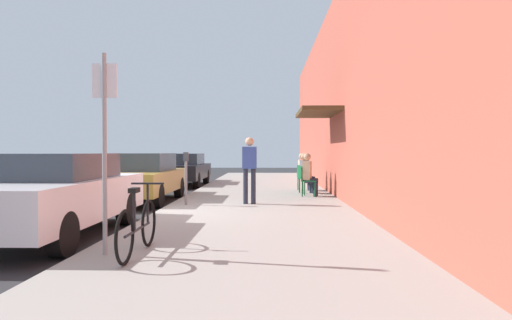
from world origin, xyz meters
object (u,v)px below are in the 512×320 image
at_px(parking_meter, 186,174).
at_px(bicycle_0, 138,227).
at_px(cafe_chair_2, 302,176).
at_px(parked_car_2, 183,169).
at_px(street_sign, 105,137).
at_px(seated_patron_0, 309,173).
at_px(seated_patron_2, 304,170).
at_px(parked_car_0, 54,194).
at_px(seated_patron_1, 306,172).
at_px(pedestrian_standing, 249,165).
at_px(parked_car_1, 142,177).
at_px(cafe_chair_1, 304,178).
at_px(cafe_chair_0, 307,179).

distance_m(parking_meter, bicycle_0, 5.41).
xyz_separation_m(bicycle_0, cafe_chair_2, (2.85, 9.58, 0.14)).
bearing_deg(parked_car_2, bicycle_0, -81.65).
distance_m(street_sign, seated_patron_0, 8.35).
bearing_deg(bicycle_0, seated_patron_2, 73.10).
distance_m(parked_car_0, street_sign, 2.44).
bearing_deg(parking_meter, seated_patron_1, 44.18).
xyz_separation_m(seated_patron_1, pedestrian_standing, (-1.70, -2.97, 0.30)).
relative_size(street_sign, seated_patron_2, 2.02).
bearing_deg(parked_car_1, pedestrian_standing, -22.95).
relative_size(street_sign, cafe_chair_2, 2.99).
height_order(seated_patron_0, pedestrian_standing, pedestrian_standing).
bearing_deg(street_sign, seated_patron_2, 70.84).
xyz_separation_m(parked_car_0, street_sign, (1.50, -1.70, 0.90)).
bearing_deg(cafe_chair_1, parked_car_2, 136.44).
bearing_deg(street_sign, bicycle_0, 2.41).
xyz_separation_m(cafe_chair_1, cafe_chair_2, (-0.00, 1.01, 0.00)).
bearing_deg(parking_meter, parked_car_0, -112.73).
bearing_deg(seated_patron_1, cafe_chair_0, -93.42).
distance_m(parked_car_1, pedestrian_standing, 3.43).
height_order(seated_patron_0, seated_patron_1, same).
relative_size(seated_patron_0, pedestrian_standing, 0.76).
bearing_deg(bicycle_0, pedestrian_standing, 77.80).
bearing_deg(cafe_chair_1, bicycle_0, -108.43).
relative_size(street_sign, seated_patron_0, 2.02).
relative_size(bicycle_0, cafe_chair_0, 1.97).
distance_m(parked_car_0, cafe_chair_1, 8.38).
relative_size(cafe_chair_0, cafe_chair_2, 1.00).
xyz_separation_m(street_sign, cafe_chair_0, (3.28, 7.63, -1.02)).
height_order(parked_car_2, seated_patron_1, seated_patron_1).
height_order(parked_car_1, parked_car_2, parked_car_1).
relative_size(parked_car_0, bicycle_0, 2.57).
bearing_deg(parked_car_0, cafe_chair_1, 55.22).
height_order(cafe_chair_0, cafe_chair_1, same).
bearing_deg(pedestrian_standing, seated_patron_0, 49.41).
relative_size(parked_car_0, parked_car_1, 1.00).
height_order(parked_car_0, cafe_chair_2, parked_car_0).
distance_m(parked_car_1, cafe_chair_0, 4.83).
bearing_deg(pedestrian_standing, seated_patron_2, 66.85).
bearing_deg(street_sign, cafe_chair_0, 66.74).
xyz_separation_m(parking_meter, cafe_chair_1, (3.23, 3.18, -0.26)).
relative_size(cafe_chair_2, pedestrian_standing, 0.51).
bearing_deg(bicycle_0, street_sign, -177.59).
distance_m(parked_car_1, street_sign, 7.17).
distance_m(seated_patron_1, seated_patron_2, 1.01).
bearing_deg(cafe_chair_0, seated_patron_0, -14.94).
bearing_deg(parked_car_1, bicycle_0, -74.51).
bearing_deg(cafe_chair_1, cafe_chair_0, -89.95).
height_order(bicycle_0, cafe_chair_0, bicycle_0).
height_order(bicycle_0, seated_patron_0, seated_patron_0).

